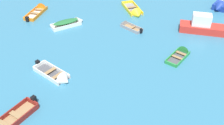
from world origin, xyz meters
TOP-DOWN VIEW (x-y plane):
  - rowboat_yellow_near_right at (2.61, 35.36)m, footprint 2.91×4.85m
  - rowboat_green_distant_center at (6.93, 26.45)m, footprint 2.94×3.42m
  - rowboat_white_near_camera at (-4.59, 22.18)m, footprint 3.95×3.43m
  - motor_launch_deep_blue_midfield_right at (14.54, 38.20)m, footprint 4.39×5.28m
  - rowboat_grey_far_left at (1.51, 31.81)m, footprint 2.88×2.74m
  - rowboat_white_foreground_center at (-5.13, 32.10)m, footprint 3.98×3.11m
  - rowboat_orange_outer_right at (-9.82, 35.87)m, footprint 2.28×4.73m
  - motor_launch_red_cluster_inner at (10.61, 30.90)m, footprint 6.42×2.74m

SIDE VIEW (x-z plane):
  - rowboat_green_distant_center at x=6.93m, z-range -0.43..0.72m
  - rowboat_grey_far_left at x=1.51m, z-range -0.30..0.65m
  - rowboat_orange_outer_right at x=-9.82m, z-range -0.45..0.83m
  - rowboat_white_near_camera at x=-4.59m, z-range -0.43..0.82m
  - rowboat_yellow_near_right at x=2.61m, z-range -0.54..0.94m
  - rowboat_white_foreground_center at x=-5.13m, z-range -0.23..0.92m
  - motor_launch_deep_blue_midfield_right at x=14.54m, z-range -0.47..1.65m
  - motor_launch_red_cluster_inner at x=10.61m, z-range -0.50..1.86m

